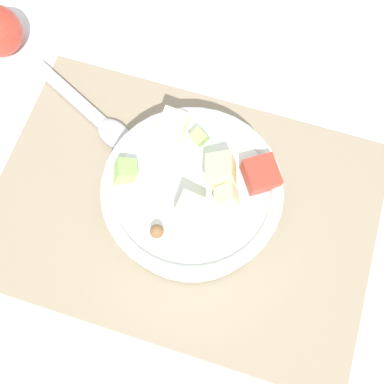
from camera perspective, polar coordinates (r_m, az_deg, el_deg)
name	(u,v)px	position (r m, az deg, el deg)	size (l,w,h in m)	color
ground_plane	(183,210)	(0.67, -1.01, -1.99)	(2.40, 2.40, 0.00)	silver
placemat	(183,209)	(0.67, -1.02, -1.90)	(0.50, 0.35, 0.01)	gray
salad_bowl	(193,194)	(0.63, 0.07, -0.24)	(0.22, 0.22, 0.11)	white
serving_spoon	(97,118)	(0.73, -10.60, 8.12)	(0.18, 0.11, 0.01)	#B7B7BC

